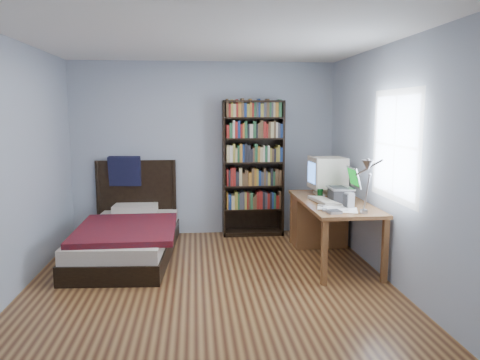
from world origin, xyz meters
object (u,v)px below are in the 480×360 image
(laptop, at_px, (342,192))
(bookshelf, at_px, (253,168))
(soda_can, at_px, (320,194))
(speaker, at_px, (349,200))
(bed, at_px, (128,235))
(crt_monitor, at_px, (327,173))
(keyboard, at_px, (324,201))
(desk, at_px, (322,218))
(desk_lamp, at_px, (367,171))

(laptop, distance_m, bookshelf, 1.62)
(laptop, height_order, soda_can, laptop)
(speaker, xyz_separation_m, soda_can, (-0.17, 0.58, -0.02))
(speaker, relative_size, bed, 0.08)
(crt_monitor, distance_m, speaker, 0.88)
(keyboard, relative_size, bookshelf, 0.26)
(desk, height_order, speaker, speaker)
(soda_can, bearing_deg, laptop, -50.12)
(desk, distance_m, bed, 2.50)
(desk, height_order, crt_monitor, crt_monitor)
(soda_can, relative_size, bookshelf, 0.06)
(desk_lamp, bearing_deg, laptop, 85.32)
(crt_monitor, relative_size, bookshelf, 0.25)
(speaker, distance_m, bed, 2.76)
(crt_monitor, height_order, soda_can, crt_monitor)
(desk_lamp, relative_size, speaker, 3.61)
(crt_monitor, bearing_deg, keyboard, -108.76)
(desk_lamp, xyz_separation_m, bed, (-2.49, 1.55, -0.98))
(desk, bearing_deg, keyboard, -103.92)
(desk_lamp, relative_size, bed, 0.28)
(speaker, distance_m, bookshelf, 1.91)
(bookshelf, bearing_deg, desk, -45.16)
(laptop, height_order, desk_lamp, desk_lamp)
(desk, height_order, bed, bed)
(crt_monitor, bearing_deg, bookshelf, 135.88)
(desk_lamp, distance_m, bookshelf, 2.51)
(soda_can, xyz_separation_m, bookshelf, (-0.70, 1.11, 0.19))
(desk_lamp, xyz_separation_m, bookshelf, (-0.81, 2.36, -0.25))
(desk, bearing_deg, speaker, -86.32)
(speaker, height_order, bookshelf, bookshelf)
(crt_monitor, xyz_separation_m, keyboard, (-0.18, -0.53, -0.26))
(desk_lamp, relative_size, bookshelf, 0.32)
(desk_lamp, height_order, bed, desk_lamp)
(keyboard, bearing_deg, desk, 67.44)
(speaker, bearing_deg, desk_lamp, -110.59)
(crt_monitor, bearing_deg, bed, 179.56)
(speaker, bearing_deg, bookshelf, 101.69)
(bookshelf, bearing_deg, soda_can, -57.98)
(desk_lamp, bearing_deg, desk, 89.86)
(crt_monitor, distance_m, keyboard, 0.61)
(desk, xyz_separation_m, keyboard, (-0.13, -0.54, 0.33))
(soda_can, bearing_deg, speaker, -73.51)
(laptop, height_order, bed, bed)
(laptop, bearing_deg, desk, 98.52)
(desk, bearing_deg, crt_monitor, -17.82)
(desk, xyz_separation_m, bed, (-2.49, 0.01, -0.17))
(laptop, height_order, bookshelf, bookshelf)
(desk, distance_m, crt_monitor, 0.59)
(desk, relative_size, laptop, 4.07)
(desk, bearing_deg, bed, 179.88)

